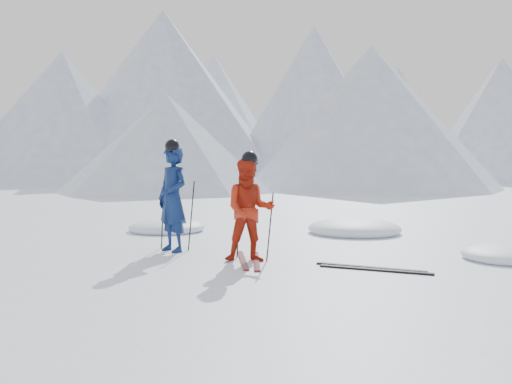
% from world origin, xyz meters
% --- Properties ---
extents(ground, '(160.00, 160.00, 0.00)m').
position_xyz_m(ground, '(0.00, 0.00, 0.00)').
color(ground, white).
rests_on(ground, ground).
extents(skier_blue, '(0.84, 0.72, 1.94)m').
position_xyz_m(skier_blue, '(-3.52, 0.14, 0.97)').
color(skier_blue, '#0D204E').
rests_on(skier_blue, ground).
extents(skier_red, '(1.02, 0.92, 1.70)m').
position_xyz_m(skier_red, '(-1.84, -0.31, 0.85)').
color(skier_red, '#B3230E').
rests_on(skier_red, ground).
extents(pole_blue_left, '(0.13, 0.09, 1.29)m').
position_xyz_m(pole_blue_left, '(-3.82, 0.29, 0.65)').
color(pole_blue_left, black).
rests_on(pole_blue_left, ground).
extents(pole_blue_right, '(0.13, 0.08, 1.29)m').
position_xyz_m(pole_blue_right, '(-3.27, 0.39, 0.65)').
color(pole_blue_right, black).
rests_on(pole_blue_right, ground).
extents(pole_red_left, '(0.11, 0.09, 1.13)m').
position_xyz_m(pole_red_left, '(-2.14, -0.06, 0.57)').
color(pole_red_left, black).
rests_on(pole_red_left, ground).
extents(pole_red_right, '(0.11, 0.08, 1.13)m').
position_xyz_m(pole_red_right, '(-1.54, -0.16, 0.57)').
color(pole_red_right, black).
rests_on(pole_red_right, ground).
extents(ski_worn_left, '(0.82, 1.57, 0.03)m').
position_xyz_m(ski_worn_left, '(-1.96, -0.31, 0.01)').
color(ski_worn_left, black).
rests_on(ski_worn_left, ground).
extents(ski_worn_right, '(0.72, 1.61, 0.03)m').
position_xyz_m(ski_worn_right, '(-1.72, -0.31, 0.01)').
color(ski_worn_right, black).
rests_on(ski_worn_right, ground).
extents(ski_loose_a, '(1.70, 0.23, 0.03)m').
position_xyz_m(ski_loose_a, '(0.11, -0.21, 0.01)').
color(ski_loose_a, black).
rests_on(ski_loose_a, ground).
extents(ski_loose_b, '(1.70, 0.17, 0.03)m').
position_xyz_m(ski_loose_b, '(0.21, -0.36, 0.01)').
color(ski_loose_b, black).
rests_on(ski_loose_b, ground).
extents(snow_lumps, '(10.04, 6.21, 0.47)m').
position_xyz_m(snow_lumps, '(-1.26, 2.79, 0.00)').
color(snow_lumps, white).
rests_on(snow_lumps, ground).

